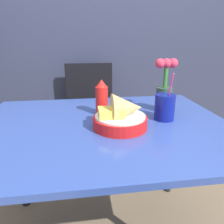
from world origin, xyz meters
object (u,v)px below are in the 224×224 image
object	(u,v)px
food_basket	(122,116)
ketchup_bottle	(102,98)
chair_far_window	(90,108)
flower_vase	(165,89)
drink_cup	(165,108)

from	to	relation	value
food_basket	ketchup_bottle	world-z (taller)	ketchup_bottle
chair_far_window	ketchup_bottle	world-z (taller)	ketchup_bottle
ketchup_bottle	flower_vase	world-z (taller)	flower_vase
food_basket	drink_cup	size ratio (longest dim) A/B	1.04
drink_cup	flower_vase	bearing A→B (deg)	70.76
chair_far_window	food_basket	xyz separation A→B (m)	(0.10, -0.93, 0.25)
drink_cup	flower_vase	size ratio (longest dim) A/B	0.83
food_basket	flower_vase	distance (m)	0.33
food_basket	drink_cup	bearing A→B (deg)	17.56
ketchup_bottle	drink_cup	xyz separation A→B (m)	(0.28, -0.12, -0.03)
food_basket	ketchup_bottle	distance (m)	0.20
drink_cup	food_basket	bearing A→B (deg)	-162.44
chair_far_window	ketchup_bottle	size ratio (longest dim) A/B	5.02
chair_far_window	food_basket	size ratio (longest dim) A/B	3.80
food_basket	flower_vase	world-z (taller)	flower_vase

